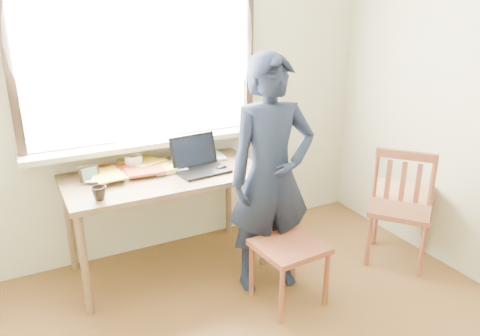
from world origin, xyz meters
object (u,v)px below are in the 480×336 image
desk (165,185)px  work_chair (289,253)px  laptop (199,163)px  mug_white (134,162)px  side_chair (402,202)px  mug_dark (99,193)px  person (271,176)px

desk → work_chair: (0.58, -0.79, -0.32)m
laptop → mug_white: (-0.42, 0.25, -0.01)m
mug_white → side_chair: (1.79, -0.96, -0.31)m
mug_dark → person: 1.13m
laptop → mug_white: size_ratio=2.95×
mug_dark → work_chair: size_ratio=0.21×
mug_white → laptop: bearing=-30.8°
desk → mug_dark: mug_dark is taller
laptop → work_chair: bearing=-67.1°
desk → mug_white: (-0.16, 0.22, 0.13)m
mug_white → side_chair: bearing=-28.3°
side_chair → person: 1.11m
mug_dark → side_chair: size_ratio=0.10×
mug_white → mug_dark: mug_white is taller
person → mug_white: bearing=143.4°
mug_white → work_chair: mug_white is taller
mug_white → side_chair: size_ratio=0.14×
laptop → mug_white: 0.49m
mug_white → person: person is taller
desk → work_chair: desk is taller
mug_dark → laptop: bearing=15.3°
desk → work_chair: 1.03m
desk → laptop: 0.29m
mug_dark → person: size_ratio=0.06×
mug_dark → person: person is taller
laptop → mug_dark: (-0.77, -0.21, -0.02)m
work_chair → person: (0.00, 0.26, 0.46)m
mug_dark → work_chair: mug_dark is taller
work_chair → mug_dark: bearing=153.3°
desk → mug_dark: bearing=-155.0°
person → work_chair: bearing=-81.3°
desk → person: bearing=-42.5°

